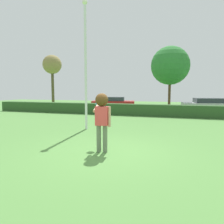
% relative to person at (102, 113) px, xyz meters
% --- Properties ---
extents(ground_plane, '(60.00, 60.00, 0.00)m').
position_rel_person_xyz_m(ground_plane, '(0.14, 0.10, -1.21)').
color(ground_plane, '#50843E').
extents(person, '(0.63, 0.76, 1.82)m').
position_rel_person_xyz_m(person, '(0.00, 0.00, 0.00)').
color(person, '#68775B').
rests_on(person, ground).
extents(frisbee, '(0.25, 0.25, 0.07)m').
position_rel_person_xyz_m(frisbee, '(-0.39, 0.73, 0.22)').
color(frisbee, '#268CE5').
extents(lamppost, '(0.24, 0.24, 6.11)m').
position_rel_person_xyz_m(lamppost, '(-2.12, 3.39, 2.17)').
color(lamppost, silver).
rests_on(lamppost, ground).
extents(hedge_row, '(27.34, 0.90, 0.86)m').
position_rel_person_xyz_m(hedge_row, '(0.14, 9.80, -0.78)').
color(hedge_row, '#2D5026').
rests_on(hedge_row, ground).
extents(parked_car_red, '(4.47, 2.57, 1.25)m').
position_rel_person_xyz_m(parked_car_red, '(-4.15, 14.08, -0.52)').
color(parked_car_red, '#B21E1E').
rests_on(parked_car_red, ground).
extents(parked_car_silver, '(4.43, 2.40, 1.25)m').
position_rel_person_xyz_m(parked_car_silver, '(4.52, 13.62, -0.52)').
color(parked_car_silver, '#B7B7BC').
rests_on(parked_car_silver, ground).
extents(oak_tree, '(2.48, 2.48, 6.56)m').
position_rel_person_xyz_m(oak_tree, '(-14.04, 18.39, 4.00)').
color(oak_tree, brown).
rests_on(oak_tree, ground).
extents(willow_tree, '(3.78, 3.78, 6.24)m').
position_rel_person_xyz_m(willow_tree, '(1.19, 15.84, 3.13)').
color(willow_tree, brown).
rests_on(willow_tree, ground).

